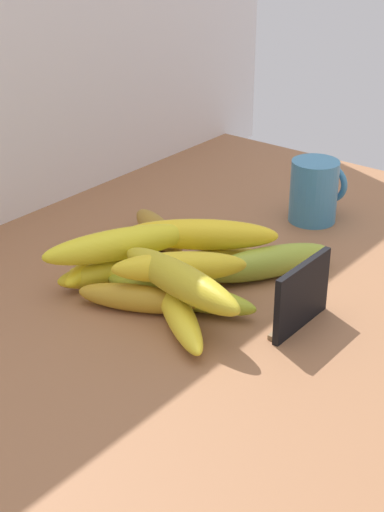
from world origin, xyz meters
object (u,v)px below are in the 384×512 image
(banana_11, at_px, (179,267))
(banana_5, at_px, (203,262))
(banana_2, at_px, (267,263))
(banana_3, at_px, (180,294))
(coffee_mug, at_px, (315,191))
(banana_4, at_px, (137,298))
(banana_1, at_px, (114,256))
(banana_12, at_px, (180,280))
(banana_6, at_px, (178,312))
(banana_7, at_px, (158,231))
(chalkboard_sign, at_px, (301,298))
(banana_9, at_px, (120,244))
(banana_8, at_px, (143,274))
(banana_0, at_px, (116,271))
(banana_10, at_px, (201,234))

(banana_11, bearing_deg, banana_5, 19.40)
(banana_2, height_order, banana_3, banana_2)
(coffee_mug, height_order, banana_4, coffee_mug)
(banana_1, relative_size, banana_3, 0.96)
(banana_2, relative_size, banana_12, 0.95)
(banana_5, bearing_deg, banana_6, -155.27)
(banana_7, bearing_deg, banana_5, -107.22)
(banana_3, bearing_deg, banana_12, -140.24)
(chalkboard_sign, distance_m, banana_9, 0.25)
(banana_8, bearing_deg, banana_2, -43.01)
(banana_9, relative_size, banana_11, 1.24)
(banana_0, distance_m, banana_9, 0.04)
(banana_2, distance_m, banana_4, 0.19)
(banana_4, bearing_deg, banana_11, -41.55)
(coffee_mug, height_order, banana_10, coffee_mug)
(banana_1, distance_m, banana_11, 0.14)
(banana_2, relative_size, banana_4, 1.26)
(banana_8, xyz_separation_m, banana_11, (-0.01, -0.07, 0.04))
(banana_10, relative_size, banana_11, 1.24)
(banana_7, distance_m, banana_9, 0.13)
(banana_9, bearing_deg, chalkboard_sign, -77.78)
(banana_5, bearing_deg, banana_3, -160.45)
(banana_2, bearing_deg, banana_12, 172.36)
(banana_2, distance_m, banana_10, 0.10)
(banana_4, bearing_deg, banana_0, 62.50)
(coffee_mug, bearing_deg, banana_0, 164.11)
(banana_4, height_order, banana_9, banana_9)
(banana_2, bearing_deg, banana_3, 162.53)
(banana_0, height_order, banana_5, banana_0)
(coffee_mug, distance_m, banana_5, 0.25)
(chalkboard_sign, distance_m, banana_1, 0.28)
(banana_1, distance_m, banana_9, 0.06)
(banana_12, bearing_deg, banana_1, 72.89)
(banana_1, relative_size, banana_7, 1.27)
(banana_0, distance_m, banana_12, 0.13)
(banana_10, bearing_deg, coffee_mug, -7.81)
(banana_0, xyz_separation_m, banana_4, (-0.04, -0.07, -0.00))
(banana_3, distance_m, banana_5, 0.09)
(banana_10, bearing_deg, banana_9, 147.35)
(banana_4, distance_m, banana_12, 0.07)
(coffee_mug, height_order, banana_3, coffee_mug)
(chalkboard_sign, distance_m, banana_3, 0.15)
(banana_1, bearing_deg, banana_10, -53.25)
(banana_0, height_order, banana_12, banana_12)
(coffee_mug, distance_m, banana_10, 0.24)
(banana_12, bearing_deg, coffee_mug, 4.28)
(banana_3, xyz_separation_m, banana_4, (-0.04, 0.04, -0.00))
(banana_2, xyz_separation_m, banana_6, (-0.17, 0.02, -0.00))
(banana_9, bearing_deg, banana_3, -90.34)
(banana_5, height_order, banana_6, banana_6)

